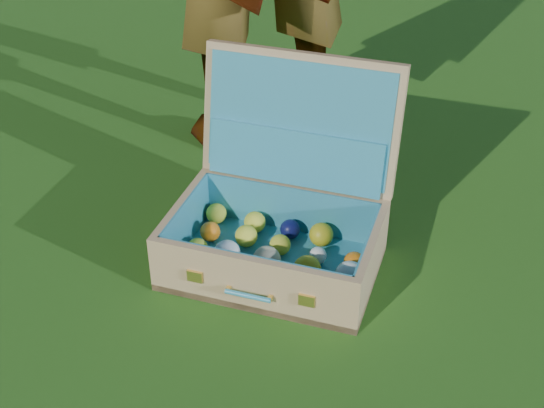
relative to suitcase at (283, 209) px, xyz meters
The scene contains 2 objects.
ground 0.35m from the suitcase, 125.57° to the right, with size 60.00×60.00×0.00m, color #215114.
suitcase is the anchor object (origin of this frame).
Camera 1 is at (0.09, -1.31, 1.21)m, focal length 50.00 mm.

